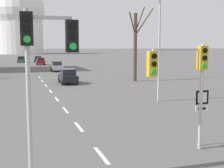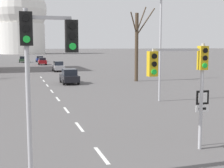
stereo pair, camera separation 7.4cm
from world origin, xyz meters
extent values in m
cube|color=silver|center=(0.00, 6.60, 0.00)|extent=(0.16, 2.00, 0.01)
cube|color=silver|center=(0.00, 11.10, 0.00)|extent=(0.16, 2.00, 0.01)
cube|color=silver|center=(0.00, 15.60, 0.00)|extent=(0.16, 2.00, 0.01)
cube|color=silver|center=(0.00, 20.10, 0.00)|extent=(0.16, 2.00, 0.01)
cube|color=silver|center=(0.00, 24.60, 0.00)|extent=(0.16, 2.00, 0.01)
cube|color=silver|center=(0.00, 29.10, 0.00)|extent=(0.16, 2.00, 0.01)
cube|color=silver|center=(0.00, 33.60, 0.00)|extent=(0.16, 2.00, 0.01)
cube|color=silver|center=(0.00, 38.10, 0.00)|extent=(0.16, 2.00, 0.01)
cylinder|color=#B2B2B7|center=(4.10, 6.14, 2.18)|extent=(0.14, 0.14, 4.36)
cube|color=gold|center=(4.10, 6.14, 3.78)|extent=(0.36, 0.28, 0.96)
cylinder|color=black|center=(4.10, 5.97, 4.08)|extent=(0.20, 0.06, 0.20)
cylinder|color=black|center=(4.10, 5.97, 3.78)|extent=(0.20, 0.06, 0.20)
cylinder|color=green|center=(4.10, 5.97, 3.49)|extent=(0.20, 0.06, 0.20)
cube|color=#B2B2B7|center=(3.00, 6.14, 4.11)|extent=(2.20, 0.10, 0.10)
cube|color=gold|center=(1.91, 6.14, 3.58)|extent=(0.36, 0.28, 0.96)
cylinder|color=black|center=(1.91, 5.97, 3.88)|extent=(0.20, 0.06, 0.20)
cylinder|color=black|center=(1.91, 5.97, 3.58)|extent=(0.20, 0.06, 0.20)
cylinder|color=green|center=(1.91, 5.97, 3.29)|extent=(0.20, 0.06, 0.20)
cylinder|color=#B2B2B7|center=(-2.76, 4.55, 2.67)|extent=(0.14, 0.14, 5.33)
cube|color=black|center=(-2.76, 4.55, 4.75)|extent=(0.36, 0.28, 0.96)
cylinder|color=black|center=(-2.76, 4.38, 5.05)|extent=(0.20, 0.06, 0.20)
cylinder|color=black|center=(-2.76, 4.38, 4.75)|extent=(0.20, 0.06, 0.20)
cylinder|color=green|center=(-2.76, 4.38, 4.45)|extent=(0.20, 0.06, 0.20)
cube|color=#B2B2B7|center=(-2.11, 4.55, 5.08)|extent=(1.30, 0.10, 0.10)
cube|color=black|center=(-1.46, 4.55, 4.55)|extent=(0.36, 0.28, 0.96)
cylinder|color=black|center=(-1.46, 4.38, 4.85)|extent=(0.20, 0.06, 0.20)
cylinder|color=black|center=(-1.46, 4.38, 4.55)|extent=(0.20, 0.06, 0.20)
cylinder|color=green|center=(-1.46, 4.38, 4.25)|extent=(0.20, 0.06, 0.20)
cylinder|color=#B2B2B7|center=(4.39, 6.51, 1.23)|extent=(0.07, 0.07, 2.45)
cube|color=black|center=(4.39, 6.49, 2.10)|extent=(0.60, 0.03, 0.60)
cube|color=white|center=(4.39, 6.47, 2.10)|extent=(0.42, 0.01, 0.42)
cube|color=white|center=(4.39, 6.49, 1.62)|extent=(0.60, 0.03, 0.28)
cube|color=black|center=(4.39, 6.47, 1.62)|extent=(0.36, 0.01, 0.10)
cylinder|color=#B2B2B7|center=(7.39, 16.86, 4.67)|extent=(0.16, 0.16, 9.34)
cube|color=maroon|center=(2.37, 65.86, 0.70)|extent=(1.66, 3.84, 0.75)
cube|color=#1E232D|center=(2.37, 65.67, 1.34)|extent=(1.41, 1.84, 0.52)
cylinder|color=black|center=(1.59, 67.05, 0.32)|extent=(0.18, 0.64, 0.64)
cylinder|color=black|center=(3.15, 67.05, 0.32)|extent=(0.18, 0.64, 0.64)
cylinder|color=black|center=(1.59, 64.67, 0.32)|extent=(0.18, 0.64, 0.64)
cylinder|color=black|center=(3.15, 64.67, 0.32)|extent=(0.18, 0.64, 0.64)
cube|color=navy|center=(2.70, 78.72, 0.63)|extent=(1.83, 4.28, 0.63)
cube|color=#1E232D|center=(2.70, 78.51, 1.23)|extent=(1.55, 2.05, 0.57)
cylinder|color=black|center=(1.83, 80.05, 0.31)|extent=(0.18, 0.63, 0.63)
cylinder|color=black|center=(3.56, 80.05, 0.31)|extent=(0.18, 0.63, 0.63)
cylinder|color=black|center=(1.83, 77.40, 0.31)|extent=(0.18, 0.63, 0.63)
cylinder|color=black|center=(3.56, 77.40, 0.31)|extent=(0.18, 0.63, 0.63)
cube|color=black|center=(2.55, 30.07, 0.65)|extent=(1.73, 3.97, 0.68)
cube|color=#1E232D|center=(2.55, 29.88, 1.33)|extent=(1.47, 1.90, 0.68)
cylinder|color=black|center=(1.74, 31.30, 0.31)|extent=(0.18, 0.61, 0.61)
cylinder|color=black|center=(3.37, 31.30, 0.31)|extent=(0.18, 0.61, 0.61)
cylinder|color=black|center=(1.74, 28.84, 0.31)|extent=(0.18, 0.61, 0.61)
cylinder|color=black|center=(3.37, 28.84, 0.31)|extent=(0.18, 0.61, 0.61)
cube|color=#2D4C33|center=(-1.53, 77.89, 0.61)|extent=(1.86, 4.41, 0.59)
cube|color=#1E232D|center=(-1.53, 77.67, 1.23)|extent=(1.58, 2.12, 0.65)
cylinder|color=black|center=(-2.41, 79.26, 0.32)|extent=(0.18, 0.63, 0.63)
cylinder|color=black|center=(-0.65, 79.26, 0.32)|extent=(0.18, 0.63, 0.63)
cylinder|color=black|center=(-2.41, 76.52, 0.32)|extent=(0.18, 0.63, 0.63)
cylinder|color=black|center=(-0.65, 76.52, 0.32)|extent=(0.18, 0.63, 0.63)
cube|color=#B7B7BC|center=(3.52, 47.32, 0.67)|extent=(1.61, 4.25, 0.71)
cube|color=#1E232D|center=(3.52, 47.11, 1.36)|extent=(1.37, 2.04, 0.67)
cylinder|color=black|center=(2.76, 48.63, 0.31)|extent=(0.18, 0.62, 0.62)
cylinder|color=black|center=(4.27, 48.63, 0.31)|extent=(0.18, 0.62, 0.62)
cylinder|color=black|center=(2.76, 46.00, 0.31)|extent=(0.18, 0.62, 0.62)
cylinder|color=black|center=(4.27, 46.00, 0.31)|extent=(0.18, 0.62, 0.62)
cylinder|color=#473828|center=(10.66, 30.06, 4.04)|extent=(0.42, 0.42, 8.07)
cylinder|color=#473828|center=(11.43, 30.52, 7.42)|extent=(1.66, 1.09, 3.09)
cylinder|color=#473828|center=(10.07, 29.54, 6.85)|extent=(1.27, 1.19, 2.51)
cylinder|color=#473828|center=(12.01, 30.52, 7.15)|extent=(2.79, 1.14, 3.37)
cylinder|color=silver|center=(0.00, 162.00, 7.62)|extent=(22.87, 22.87, 15.25)
sphere|color=silver|center=(0.00, 162.00, 22.23)|extent=(25.41, 25.41, 25.41)
camera|label=1|loc=(-3.12, -4.76, 4.28)|focal=50.00mm
camera|label=2|loc=(-3.05, -4.79, 4.28)|focal=50.00mm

